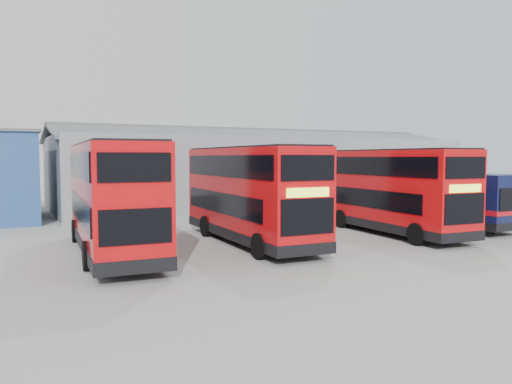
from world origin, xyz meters
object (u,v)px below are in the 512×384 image
object	(u,v)px
double_decker_centre	(249,195)
double_decker_right	(388,192)
maintenance_shed	(258,171)
double_decker_left	(112,199)
single_decker_blue	(425,198)

from	to	relation	value
double_decker_centre	double_decker_right	world-z (taller)	double_decker_centre
maintenance_shed	double_decker_left	distance (m)	20.95
maintenance_shed	single_decker_blue	distance (m)	14.81
double_decker_centre	single_decker_blue	size ratio (longest dim) A/B	0.92
double_decker_right	single_decker_blue	world-z (taller)	double_decker_right
maintenance_shed	double_decker_right	world-z (taller)	maintenance_shed
double_decker_left	single_decker_blue	world-z (taller)	double_decker_left
double_decker_left	double_decker_centre	bearing A→B (deg)	-176.99
maintenance_shed	double_decker_left	xyz separation A→B (m)	(-14.12, -15.46, -0.52)
single_decker_blue	double_decker_left	bearing A→B (deg)	1.75
maintenance_shed	double_decker_right	distance (m)	16.12
double_decker_centre	single_decker_blue	bearing A→B (deg)	7.16
double_decker_left	double_decker_right	size ratio (longest dim) A/B	1.04
double_decker_left	single_decker_blue	size ratio (longest dim) A/B	0.95
maintenance_shed	double_decker_centre	world-z (taller)	maintenance_shed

